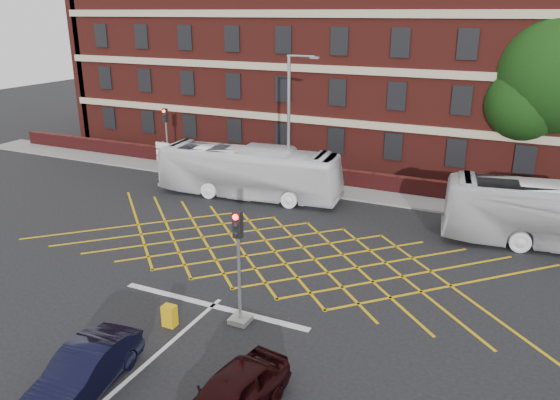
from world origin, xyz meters
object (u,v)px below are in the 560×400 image
at_px(car_navy, 84,370).
at_px(traffic_light_near, 239,278).
at_px(car_maroon, 232,394).
at_px(deciduous_tree, 554,83).
at_px(utility_cabinet, 170,316).
at_px(direction_signs, 163,153).
at_px(bus_left, 249,172).
at_px(street_lamp, 290,154).
at_px(traffic_light_far, 167,144).

height_order(car_navy, traffic_light_near, traffic_light_near).
height_order(car_maroon, traffic_light_near, traffic_light_near).
relative_size(deciduous_tree, utility_cabinet, 13.41).
bearing_deg(car_maroon, direction_signs, 139.59).
bearing_deg(traffic_light_near, direction_signs, 133.95).
relative_size(bus_left, car_maroon, 2.75).
bearing_deg(traffic_light_near, street_lamp, 106.61).
bearing_deg(car_navy, utility_cabinet, 80.45).
bearing_deg(utility_cabinet, deciduous_tree, 63.02).
relative_size(car_navy, car_maroon, 1.04).
distance_m(bus_left, traffic_light_near, 14.17).
distance_m(car_maroon, street_lamp, 18.40).
xyz_separation_m(deciduous_tree, street_lamp, (-13.30, -8.54, -3.79)).
height_order(traffic_light_far, utility_cabinet, traffic_light_far).
relative_size(bus_left, traffic_light_near, 2.60).
bearing_deg(deciduous_tree, bus_left, -150.78).
height_order(bus_left, traffic_light_far, traffic_light_far).
bearing_deg(direction_signs, traffic_light_near, -46.05).
relative_size(direction_signs, utility_cabinet, 2.75).
distance_m(direction_signs, utility_cabinet, 20.13).
relative_size(car_navy, deciduous_tree, 0.39).
height_order(deciduous_tree, utility_cabinet, deciduous_tree).
bearing_deg(car_navy, bus_left, 95.53).
xyz_separation_m(car_navy, traffic_light_near, (2.32, 5.21, 1.07)).
relative_size(car_maroon, utility_cabinet, 5.06).
distance_m(car_maroon, traffic_light_near, 4.92).
bearing_deg(deciduous_tree, street_lamp, -147.30).
height_order(deciduous_tree, street_lamp, deciduous_tree).
distance_m(deciduous_tree, street_lamp, 16.25).
bearing_deg(direction_signs, street_lamp, -9.98).
bearing_deg(traffic_light_near, bus_left, 116.80).
distance_m(car_navy, direction_signs, 23.31).
xyz_separation_m(bus_left, utility_cabinet, (4.23, -13.92, -1.15)).
distance_m(traffic_light_near, utility_cabinet, 2.86).
height_order(bus_left, car_maroon, bus_left).
distance_m(deciduous_tree, traffic_light_far, 25.17).
bearing_deg(traffic_light_far, utility_cabinet, -53.88).
bearing_deg(deciduous_tree, utility_cabinet, -116.98).
bearing_deg(traffic_light_near, car_navy, -113.97).
distance_m(car_maroon, deciduous_tree, 27.46).
distance_m(car_maroon, direction_signs, 25.17).
relative_size(bus_left, street_lamp, 1.32).
xyz_separation_m(car_maroon, direction_signs, (-16.39, 19.09, 0.69)).
bearing_deg(bus_left, car_maroon, -158.62).
xyz_separation_m(bus_left, traffic_light_far, (-8.20, 3.11, 0.21)).
bearing_deg(car_navy, traffic_light_near, 58.72).
bearing_deg(car_maroon, traffic_light_far, 138.75).
distance_m(car_maroon, traffic_light_far, 26.14).
bearing_deg(street_lamp, traffic_light_far, 165.38).
bearing_deg(traffic_light_near, traffic_light_far, 132.79).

